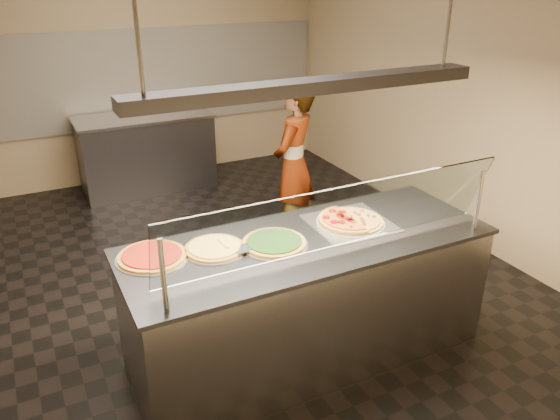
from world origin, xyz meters
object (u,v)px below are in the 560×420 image
pizza_tomato (152,256)px  pizza_spatula (231,245)px  half_pizza_pepperoni (337,222)px  half_pizza_sausage (363,217)px  prep_table (147,152)px  worker (294,165)px  pizza_spinach (274,242)px  sneeze_guard (338,219)px  heat_lamp_housing (312,86)px  serving_counter (307,298)px  pizza_cheese (214,248)px  perforated_tray (350,222)px

pizza_tomato → pizza_spatula: bearing=-13.6°
half_pizza_pepperoni → pizza_tomato: half_pizza_pepperoni is taller
half_pizza_sausage → prep_table: 3.78m
prep_table → half_pizza_sausage: bearing=-79.4°
worker → pizza_spatula: bearing=10.4°
half_pizza_pepperoni → pizza_spatula: half_pizza_pepperoni is taller
half_pizza_pepperoni → pizza_spinach: size_ratio=1.03×
sneeze_guard → worker: worker is taller
pizza_spatula → heat_lamp_housing: (0.51, -0.10, 0.99)m
pizza_spinach → pizza_spatula: pizza_spatula is taller
serving_counter → pizza_cheese: pizza_cheese is taller
perforated_tray → pizza_spatula: bearing=179.0°
sneeze_guard → pizza_tomato: sneeze_guard is taller
half_pizza_pepperoni → half_pizza_sausage: bearing=-0.7°
half_pizza_sausage → worker: (0.27, 1.57, -0.14)m
worker → heat_lamp_housing: size_ratio=0.71×
half_pizza_sausage → pizza_tomato: half_pizza_sausage is taller
perforated_tray → pizza_cheese: (-1.00, 0.06, 0.01)m
worker → serving_counter: bearing=25.0°
pizza_spatula → serving_counter: bearing=-10.9°
pizza_cheese → pizza_spatula: 0.11m
pizza_cheese → prep_table: size_ratio=0.25×
pizza_cheese → pizza_spatula: pizza_spatula is taller
half_pizza_pepperoni → pizza_cheese: size_ratio=1.12×
half_pizza_pepperoni → heat_lamp_housing: 1.03m
perforated_tray → half_pizza_sausage: bearing=-0.8°
pizza_tomato → pizza_spatula: size_ratio=1.95×
pizza_cheese → pizza_tomato: bearing=169.6°
pizza_spinach → serving_counter: bearing=-8.9°
pizza_spinach → heat_lamp_housing: bearing=-8.9°
sneeze_guard → prep_table: sneeze_guard is taller
pizza_cheese → prep_table: (0.42, 3.62, -0.48)m
sneeze_guard → pizza_cheese: sneeze_guard is taller
half_pizza_pepperoni → pizza_tomato: size_ratio=1.01×
serving_counter → pizza_spatula: 0.72m
half_pizza_pepperoni → pizza_spatula: size_ratio=1.97×
sneeze_guard → serving_counter: bearing=90.0°
pizza_cheese → prep_table: 3.67m
serving_counter → heat_lamp_housing: size_ratio=1.09×
pizza_spatula → sneeze_guard: bearing=-40.7°
prep_table → worker: size_ratio=1.00×
serving_counter → pizza_spatula: size_ratio=10.75×
sneeze_guard → pizza_tomato: 1.18m
serving_counter → pizza_cheese: bearing=166.6°
perforated_tray → pizza_spinach: pizza_spinach is taller
sneeze_guard → pizza_spinach: bearing=122.3°
perforated_tray → pizza_spatula: pizza_spatula is taller
pizza_spatula → heat_lamp_housing: heat_lamp_housing is taller
sneeze_guard → pizza_spinach: size_ratio=5.09×
pizza_spatula → prep_table: 3.71m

